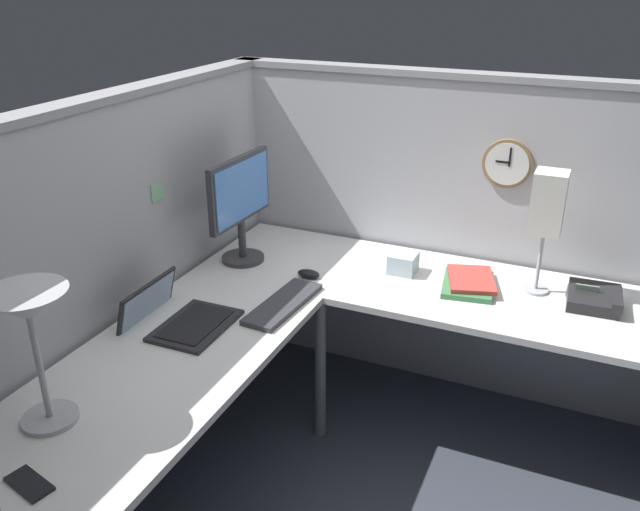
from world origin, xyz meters
The scene contains 16 objects.
ground_plane centered at (0.00, 0.00, 0.00)m, with size 6.80×6.80×0.00m, color #383D47.
cubicle_wall_back centered at (-0.36, 0.87, 0.79)m, with size 2.57×0.12×1.58m.
cubicle_wall_right centered at (0.87, -0.27, 0.79)m, with size 0.12×2.37×1.58m.
desk centered at (-0.15, -0.05, 0.63)m, with size 2.35×2.15×0.73m.
monitor centered at (0.34, 0.64, 1.02)m, with size 0.46×0.20×0.50m.
laptop centered at (-0.28, 0.59, 0.75)m, with size 0.35×0.39×0.22m.
keyboard centered at (0.01, 0.26, 0.74)m, with size 0.43×0.14×0.02m, color #38383D.
computer_mouse centered at (0.30, 0.28, 0.75)m, with size 0.06×0.10×0.03m, color black.
desk_lamp_dome centered at (-0.94, 0.58, 1.09)m, with size 0.24×0.24×0.44m.
cell_phone centered at (-1.17, 0.43, 0.73)m, with size 0.07×0.14×0.01m, color black.
office_phone centered at (0.51, -0.91, 0.77)m, with size 0.20×0.21×0.11m.
book_stack centered at (0.49, -0.40, 0.75)m, with size 0.32×0.26×0.04m.
desk_lamp_paper centered at (0.57, -0.67, 1.11)m, with size 0.13×0.13×0.53m.
tissue_box centered at (0.52, -0.09, 0.78)m, with size 0.12×0.12×0.09m, color silver.
wall_clock centered at (0.82, -0.46, 1.20)m, with size 0.04×0.22×0.22m.
pinned_note_leftmost centered at (-0.02, 0.82, 1.15)m, with size 0.07×0.00×0.08m, color #8CCC99.
Camera 1 is at (-2.09, -0.83, 2.01)m, focal length 36.71 mm.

